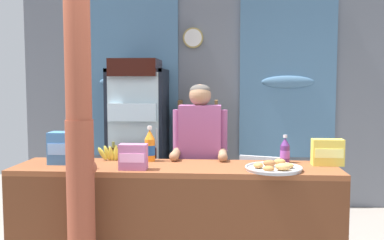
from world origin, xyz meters
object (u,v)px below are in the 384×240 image
Objects in this scene: plastic_lawn_chair at (263,190)px; pastry_tray at (274,168)px; soda_bottle_cola at (82,156)px; soda_bottle_grape_soda at (285,151)px; drink_fridge at (138,130)px; snack_box_instant_noodle at (328,152)px; snack_box_wafer at (133,157)px; shopkeeper at (200,152)px; timber_post at (79,128)px; stall_counter at (174,217)px; bottle_shelf_rack at (198,154)px; soda_bottle_orange_soda at (150,146)px; banana_bunch at (113,153)px; snack_box_biscuit at (63,148)px.

pastry_tray reaches higher than plastic_lawn_chair.
soda_bottle_grape_soda is at bearing 12.78° from soda_bottle_cola.
drink_fridge is at bearing 132.58° from soda_bottle_grape_soda.
snack_box_instant_noodle reaches higher than snack_box_wafer.
shopkeeper is 1.05m from soda_bottle_cola.
timber_post is at bearing -129.98° from shopkeeper.
snack_box_wafer is at bearing -178.01° from pastry_tray.
stall_counter is 1.57× the size of shopkeeper.
shopkeeper is 3.79× the size of pastry_tray.
plastic_lawn_chair is (0.71, -0.88, -0.22)m from bottle_shelf_rack.
soda_bottle_orange_soda is 0.57m from soda_bottle_cola.
banana_bunch is (0.14, 0.35, -0.03)m from soda_bottle_cola.
stall_counter is 2.88× the size of plastic_lawn_chair.
timber_post is 2.60m from bottle_shelf_rack.
timber_post reaches higher than pastry_tray.
shopkeeper is 6.94× the size of soda_bottle_cola.
pastry_tray is at bearing -72.60° from bottle_shelf_rack.
shopkeeper reaches higher than plastic_lawn_chair.
soda_bottle_orange_soda is (-1.00, -0.94, 0.58)m from plastic_lawn_chair.
soda_bottle_cola is at bearing 105.58° from timber_post.
bottle_shelf_rack is (0.71, 0.18, -0.30)m from drink_fridge.
snack_box_instant_noodle is (1.84, 0.26, 0.01)m from soda_bottle_cola.
drink_fridge is 6.46× the size of soda_bottle_orange_soda.
bottle_shelf_rack is 6.80× the size of snack_box_wafer.
snack_box_wafer is 0.43m from banana_bunch.
pastry_tray is (-0.43, -0.23, -0.08)m from snack_box_instant_noodle.
soda_bottle_orange_soda is at bearing -145.53° from shopkeeper.
pastry_tray is (-0.04, -1.25, 0.48)m from plastic_lawn_chair.
plastic_lawn_chair is 2.07× the size of pastry_tray.
drink_fridge is 1.81m from snack_box_biscuit.
soda_bottle_grape_soda is at bearing -47.42° from drink_fridge.
snack_box_wafer is 1.03m from pastry_tray.
bottle_shelf_rack is 0.88× the size of shopkeeper.
soda_bottle_orange_soda reaches higher than stall_counter.
shopkeeper is at bearing 22.17° from snack_box_biscuit.
shopkeeper is (0.81, -1.37, -0.04)m from drink_fridge.
bottle_shelf_rack is at bearing 107.40° from pastry_tray.
bottle_shelf_rack reaches higher than snack_box_biscuit.
timber_post reaches higher than snack_box_biscuit.
timber_post reaches higher than plastic_lawn_chair.
plastic_lawn_chair is 3.79× the size of soda_bottle_cola.
banana_bunch reaches higher than stall_counter.
shopkeeper is 5.63× the size of banana_bunch.
bottle_shelf_rack reaches higher than banana_bunch.
soda_bottle_orange_soda is at bearing -75.69° from drink_fridge.
stall_counter is 5.96× the size of pastry_tray.
snack_box_biscuit is at bearing -115.84° from bottle_shelf_rack.
banana_bunch is at bearing -159.10° from shopkeeper.
banana_bunch is at bearing 24.62° from snack_box_biscuit.
stall_counter is 1.03m from snack_box_biscuit.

